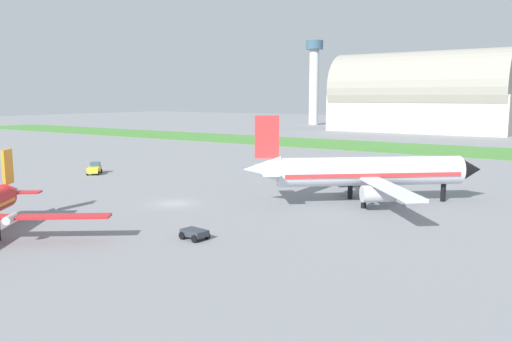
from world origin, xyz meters
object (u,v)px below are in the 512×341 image
object	(u,v)px
airplane_midfield_jet	(365,172)
baggage_cart_near_gate	(194,233)
control_tower	(314,76)
pushback_tug_midfield	(95,169)

from	to	relation	value
airplane_midfield_jet	baggage_cart_near_gate	bearing A→B (deg)	-146.00
airplane_midfield_jet	control_tower	xyz separation A→B (m)	(-87.84, 157.81, 18.92)
control_tower	baggage_cart_near_gate	bearing A→B (deg)	-65.99
airplane_midfield_jet	control_tower	distance (m)	181.60
airplane_midfield_jet	pushback_tug_midfield	xyz separation A→B (m)	(-47.02, -2.56, -2.96)
pushback_tug_midfield	control_tower	world-z (taller)	control_tower
airplane_midfield_jet	control_tower	world-z (taller)	control_tower
baggage_cart_near_gate	control_tower	world-z (taller)	control_tower
pushback_tug_midfield	control_tower	size ratio (longest dim) A/B	0.10
baggage_cart_near_gate	control_tower	size ratio (longest dim) A/B	0.07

